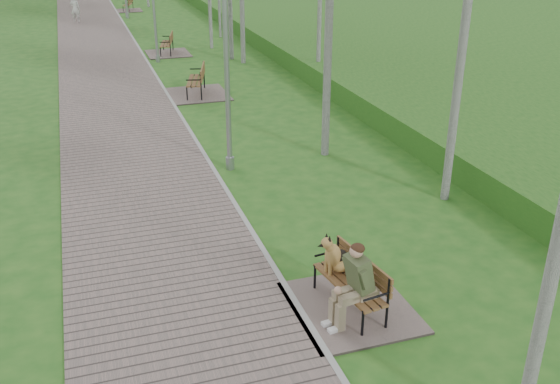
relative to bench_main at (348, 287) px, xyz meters
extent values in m
plane|color=#22581B|center=(-0.69, 3.21, -0.44)|extent=(120.00, 120.00, 0.00)
cube|color=#6B5D57|center=(-2.44, 24.71, -0.42)|extent=(3.50, 67.00, 0.04)
cube|color=#999993|center=(-0.69, 24.71, -0.42)|extent=(0.10, 67.00, 0.05)
cube|color=#498129|center=(11.31, 23.21, -0.44)|extent=(14.00, 70.00, 1.60)
cube|color=#6B5D57|center=(0.09, 0.05, -0.42)|extent=(1.80, 2.00, 0.04)
cube|color=brown|center=(0.04, 0.05, 0.01)|extent=(0.66, 1.55, 0.04)
cube|color=brown|center=(0.28, 0.08, 0.28)|extent=(0.26, 1.49, 0.33)
cube|color=#6B5D57|center=(0.28, 13.14, -0.42)|extent=(2.00, 2.22, 0.04)
cube|color=brown|center=(0.23, 13.14, 0.06)|extent=(0.92, 1.74, 0.04)
cube|color=brown|center=(0.49, 13.07, 0.36)|extent=(0.48, 1.62, 0.37)
cube|color=#6B5D57|center=(0.38, 20.13, -0.42)|extent=(1.81, 2.01, 0.04)
cube|color=brown|center=(0.33, 20.13, 0.01)|extent=(0.79, 1.57, 0.04)
cube|color=brown|center=(0.57, 20.08, 0.28)|extent=(0.39, 1.48, 0.33)
cube|color=#6B5D57|center=(0.10, 33.92, -0.42)|extent=(1.55, 1.72, 0.04)
cube|color=brown|center=(0.05, 33.92, -0.05)|extent=(0.76, 1.34, 0.03)
cube|color=brown|center=(0.24, 33.86, 0.18)|extent=(0.42, 1.24, 0.28)
cylinder|color=gray|center=(-0.29, 6.28, -0.29)|extent=(0.21, 0.21, 0.31)
cylinder|color=gray|center=(-0.29, 6.28, 2.14)|extent=(0.12, 0.12, 5.16)
cylinder|color=gray|center=(-0.26, 18.65, -0.31)|extent=(0.18, 0.18, 0.27)
cylinder|color=gray|center=(-0.26, 18.65, 1.82)|extent=(0.11, 0.11, 4.52)
cylinder|color=gray|center=(-0.28, 30.91, -0.28)|extent=(0.22, 0.22, 0.32)
imported|color=silver|center=(-3.15, 30.34, 0.30)|extent=(0.64, 0.55, 1.48)
camera|label=1|loc=(-3.52, -7.36, 5.24)|focal=40.00mm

